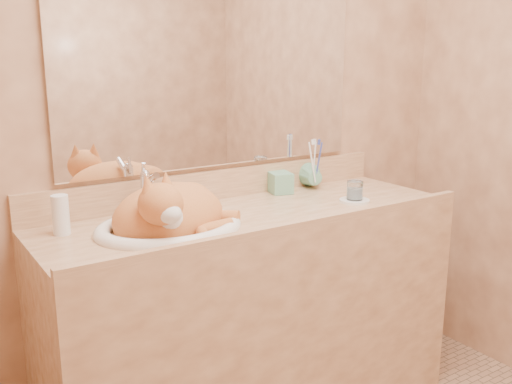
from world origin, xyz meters
TOP-DOWN VIEW (x-y plane):
  - wall_back at (0.00, 1.00)m, footprint 2.40×0.02m
  - vanity_counter at (0.00, 0.72)m, footprint 1.60×0.55m
  - mirror at (0.00, 0.99)m, footprint 1.30×0.02m
  - sink_basin at (-0.35, 0.70)m, footprint 0.58×0.52m
  - faucet at (-0.35, 0.90)m, footprint 0.08×0.14m
  - cat at (-0.35, 0.71)m, footprint 0.48×0.42m
  - soap_dispenser at (0.26, 0.88)m, footprint 0.11×0.11m
  - toothbrush_cup at (0.42, 0.88)m, footprint 0.14×0.14m
  - toothbrushes at (0.42, 0.88)m, footprint 0.04×0.04m
  - saucer at (0.43, 0.64)m, footprint 0.12×0.12m
  - water_glass at (0.43, 0.64)m, footprint 0.06×0.06m
  - lotion_bottle at (-0.67, 0.85)m, footprint 0.05×0.05m

SIDE VIEW (x-z plane):
  - vanity_counter at x=0.00m, z-range 0.00..0.85m
  - saucer at x=0.43m, z-range 0.85..0.86m
  - water_glass at x=0.43m, z-range 0.86..0.94m
  - toothbrush_cup at x=0.42m, z-range 0.85..0.95m
  - lotion_bottle at x=-0.67m, z-range 0.85..0.98m
  - cat at x=-0.35m, z-range 0.80..1.03m
  - sink_basin at x=-0.35m, z-range 0.85..1.01m
  - faucet at x=-0.35m, z-range 0.85..1.03m
  - soap_dispenser at x=0.26m, z-range 0.85..1.05m
  - toothbrushes at x=0.42m, z-range 0.87..1.10m
  - wall_back at x=0.00m, z-range 0.00..2.50m
  - mirror at x=0.00m, z-range 0.99..1.79m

